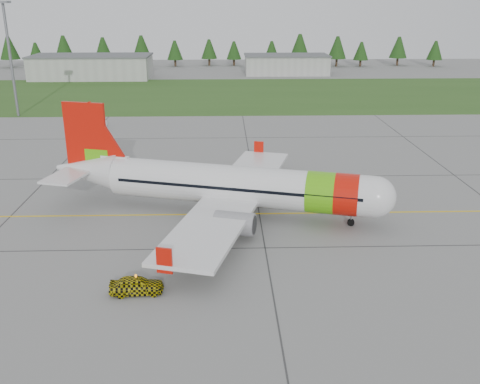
{
  "coord_description": "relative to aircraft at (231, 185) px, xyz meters",
  "views": [
    {
      "loc": [
        6.53,
        -42.2,
        20.34
      ],
      "look_at": [
        7.95,
        4.76,
        3.52
      ],
      "focal_mm": 40.0,
      "sensor_mm": 36.0,
      "label": 1
    }
  ],
  "objects": [
    {
      "name": "ground",
      "position": [
        -7.12,
        -8.0,
        -3.08
      ],
      "size": [
        320.0,
        320.0,
        0.0
      ],
      "primitive_type": "plane",
      "color": "gray",
      "rests_on": "ground"
    },
    {
      "name": "aircraft",
      "position": [
        0.0,
        0.0,
        0.0
      ],
      "size": [
        34.45,
        32.51,
        10.68
      ],
      "rotation": [
        0.0,
        0.0,
        -0.28
      ],
      "color": "silver",
      "rests_on": "ground"
    },
    {
      "name": "follow_me_car",
      "position": [
        -7.16,
        -15.36,
        -1.1
      ],
      "size": [
        1.44,
        1.67,
        3.95
      ],
      "primitive_type": "imported",
      "rotation": [
        0.0,
        0.0,
        1.63
      ],
      "color": "#D1C30B",
      "rests_on": "ground"
    },
    {
      "name": "service_van",
      "position": [
        -21.8,
        38.93,
        -0.84
      ],
      "size": [
        1.74,
        1.66,
        4.47
      ],
      "primitive_type": "imported",
      "rotation": [
        0.0,
        0.0,
        -0.13
      ],
      "color": "white",
      "rests_on": "ground"
    },
    {
      "name": "grass_strip",
      "position": [
        -7.12,
        74.0,
        -3.06
      ],
      "size": [
        320.0,
        50.0,
        0.03
      ],
      "primitive_type": "cube",
      "color": "#30561E",
      "rests_on": "ground"
    },
    {
      "name": "taxi_guideline",
      "position": [
        -7.12,
        0.0,
        -3.07
      ],
      "size": [
        120.0,
        0.25,
        0.02
      ],
      "primitive_type": "cube",
      "color": "gold",
      "rests_on": "ground"
    },
    {
      "name": "hangar_west",
      "position": [
        -37.12,
        102.0,
        -0.08
      ],
      "size": [
        32.0,
        14.0,
        6.0
      ],
      "primitive_type": "cube",
      "color": "#A8A8A3",
      "rests_on": "ground"
    },
    {
      "name": "hangar_east",
      "position": [
        17.88,
        110.0,
        -0.48
      ],
      "size": [
        24.0,
        12.0,
        5.2
      ],
      "primitive_type": "cube",
      "color": "#A8A8A3",
      "rests_on": "ground"
    },
    {
      "name": "floodlight_mast",
      "position": [
        -39.12,
        50.0,
        6.92
      ],
      "size": [
        0.5,
        0.5,
        20.0
      ],
      "primitive_type": "cylinder",
      "color": "slate",
      "rests_on": "ground"
    },
    {
      "name": "treeline",
      "position": [
        -7.12,
        130.0,
        1.92
      ],
      "size": [
        160.0,
        8.0,
        10.0
      ],
      "primitive_type": null,
      "color": "#1C3F14",
      "rests_on": "ground"
    }
  ]
}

